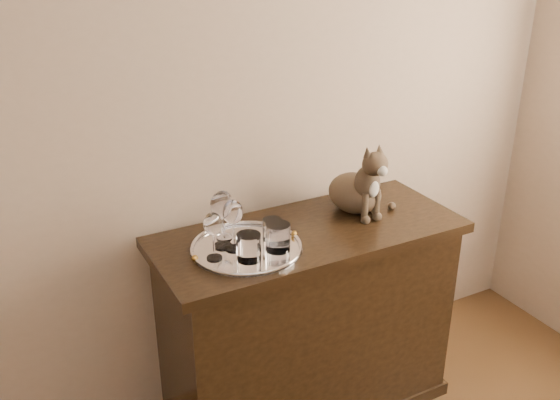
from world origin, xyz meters
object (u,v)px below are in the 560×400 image
(wine_glass_c, at_px, (213,236))
(wine_glass_d, at_px, (233,225))
(wine_glass_b, at_px, (223,215))
(tumbler_c, at_px, (272,229))
(cat, at_px, (356,175))
(sideboard, at_px, (307,323))
(wine_glass_a, at_px, (222,220))
(tumbler_b, at_px, (249,247))
(tumbler_a, at_px, (278,237))
(tray, at_px, (246,249))

(wine_glass_c, xyz_separation_m, wine_glass_d, (0.09, 0.03, 0.01))
(wine_glass_b, bearing_deg, tumbler_c, -31.70)
(wine_glass_d, height_order, cat, cat)
(sideboard, height_order, wine_glass_d, wine_glass_d)
(wine_glass_d, bearing_deg, tumbler_c, 0.20)
(wine_glass_d, distance_m, tumbler_c, 0.16)
(wine_glass_d, bearing_deg, wine_glass_c, -160.83)
(wine_glass_b, xyz_separation_m, tumbler_c, (0.15, -0.09, -0.05))
(tumbler_c, bearing_deg, cat, 11.28)
(wine_glass_b, distance_m, tumbler_c, 0.18)
(wine_glass_a, relative_size, wine_glass_c, 1.21)
(wine_glass_c, xyz_separation_m, tumbler_b, (0.10, -0.06, -0.04))
(wine_glass_a, height_order, tumbler_a, wine_glass_a)
(sideboard, distance_m, wine_glass_c, 0.66)
(wine_glass_b, height_order, tumbler_a, wine_glass_b)
(wine_glass_d, height_order, tumbler_b, wine_glass_d)
(tumbler_b, distance_m, tumbler_c, 0.17)
(wine_glass_a, bearing_deg, sideboard, -3.85)
(tumbler_a, relative_size, tumbler_b, 1.04)
(wine_glass_b, bearing_deg, wine_glass_d, -92.38)
(tray, relative_size, wine_glass_c, 2.31)
(tumbler_a, height_order, cat, cat)
(wine_glass_c, height_order, tumbler_a, wine_glass_c)
(wine_glass_b, bearing_deg, wine_glass_a, -118.66)
(tumbler_a, bearing_deg, wine_glass_a, 144.32)
(wine_glass_d, bearing_deg, sideboard, 2.56)
(wine_glass_c, distance_m, tumbler_c, 0.25)
(wine_glass_a, xyz_separation_m, tumbler_b, (0.04, -0.13, -0.06))
(sideboard, bearing_deg, tumbler_b, -160.50)
(wine_glass_b, relative_size, tumbler_a, 1.89)
(tumbler_a, bearing_deg, tumbler_b, -172.97)
(cat, bearing_deg, tumbler_a, -161.19)
(wine_glass_d, relative_size, tumbler_c, 2.37)
(wine_glass_d, distance_m, tumbler_b, 0.11)
(sideboard, xyz_separation_m, wine_glass_d, (-0.32, -0.01, 0.53))
(sideboard, xyz_separation_m, cat, (0.25, 0.07, 0.58))
(wine_glass_a, relative_size, cat, 0.68)
(tumbler_a, xyz_separation_m, tumbler_b, (-0.12, -0.01, -0.00))
(tray, bearing_deg, tumbler_c, 8.26)
(wine_glass_c, relative_size, tumbler_a, 1.74)
(tumbler_a, height_order, tumbler_c, tumbler_a)
(tumbler_a, xyz_separation_m, tumbler_c, (0.02, 0.08, -0.01))
(sideboard, bearing_deg, tumbler_a, -153.22)
(wine_glass_a, distance_m, wine_glass_c, 0.09)
(wine_glass_d, bearing_deg, wine_glass_b, 87.62)
(cat, bearing_deg, sideboard, -166.20)
(tumbler_b, height_order, cat, cat)
(tray, bearing_deg, wine_glass_d, 159.55)
(tray, bearing_deg, tumbler_a, -34.02)
(tray, xyz_separation_m, tumbler_a, (0.09, -0.06, 0.05))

